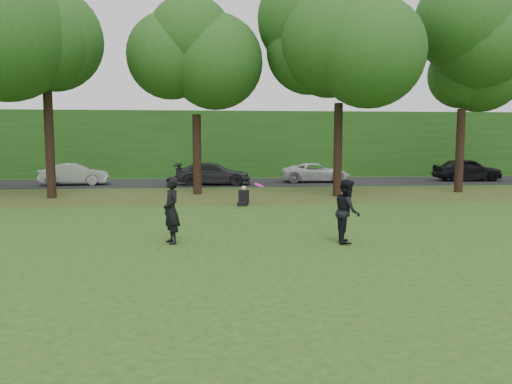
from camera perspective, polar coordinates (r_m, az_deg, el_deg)
ground at (r=12.63m, az=5.95°, el=-6.89°), size 120.00×120.00×0.00m
leaf_litter at (r=25.34m, az=0.06°, el=-0.39°), size 60.00×7.00×0.01m
street at (r=33.27m, az=-1.31°, el=1.14°), size 70.00×7.00×0.02m
far_hedge at (r=39.14m, az=-1.98°, el=5.50°), size 70.00×3.00×5.00m
player_left at (r=13.68m, az=-9.66°, el=-2.07°), size 0.66×0.78×1.82m
player_right at (r=13.82m, az=10.38°, el=-2.16°), size 0.80×0.95×1.75m
parked_cars at (r=32.39m, az=-1.05°, el=2.24°), size 37.09×3.60×1.54m
frisbee at (r=13.77m, az=0.33°, el=0.79°), size 0.32×0.34×0.16m
seated_person at (r=21.58m, az=-1.44°, el=-0.68°), size 0.57×0.80×0.83m
tree_line at (r=25.59m, az=-0.72°, el=17.31°), size 55.30×7.90×12.31m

